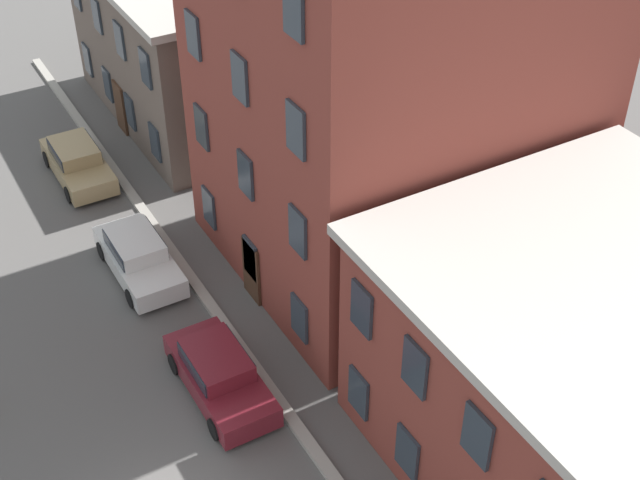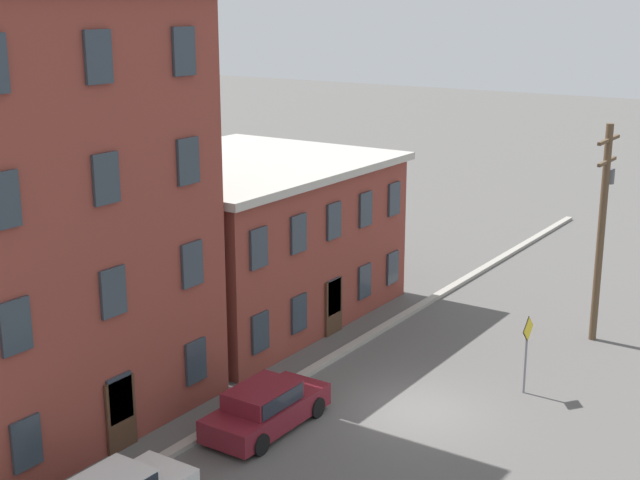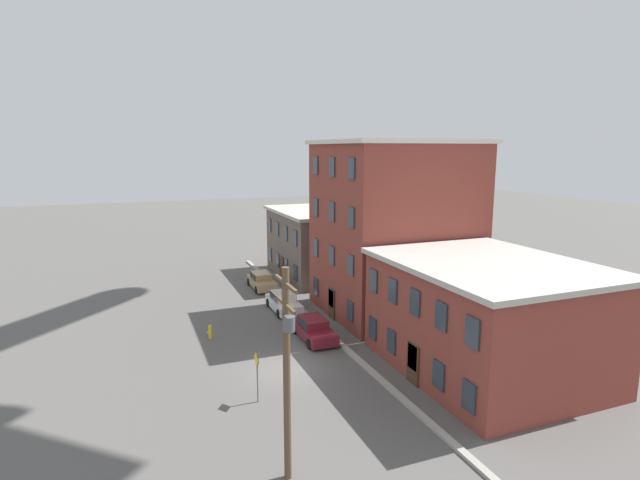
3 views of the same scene
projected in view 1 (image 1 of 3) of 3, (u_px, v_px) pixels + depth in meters
name	position (u px, v px, depth m)	size (l,w,h in m)	color
kerb_strip	(321.00, 460.00, 24.11)	(56.00, 0.36, 0.16)	#9E998E
apartment_corner	(238.00, 31.00, 38.48)	(11.54, 11.70, 6.59)	#66564C
apartment_midblock	(392.00, 82.00, 27.65)	(10.31, 10.69, 13.14)	brown
apartment_far	(626.00, 398.00, 21.74)	(12.21, 9.86, 6.38)	brown
car_tan	(77.00, 161.00, 34.93)	(4.40, 1.92, 1.43)	tan
car_white	(138.00, 255.00, 30.18)	(4.40, 1.92, 1.43)	silver
car_maroon	(219.00, 373.00, 25.80)	(4.40, 1.92, 1.43)	maroon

